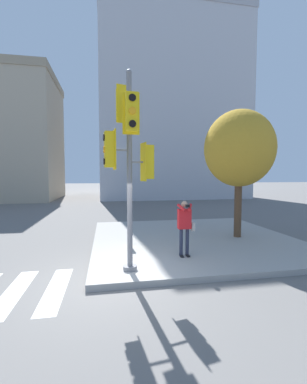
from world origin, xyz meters
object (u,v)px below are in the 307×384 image
Objects in this scene: fire_hydrant at (130,237)px; traffic_signal_pole at (128,146)px; street_tree at (239,149)px; person_photographer at (185,223)px.

traffic_signal_pole is at bearing -95.50° from fire_hydrant.
street_tree is at bearing 31.75° from traffic_signal_pole.
fire_hydrant is at bearing 84.50° from traffic_signal_pole.
street_tree reaches higher than person_photographer.
street_tree is 5.61m from fire_hydrant.
fire_hydrant is (-4.52, -0.80, -3.22)m from street_tree.
person_photographer is 2.15m from fire_hydrant.
traffic_signal_pole reaches higher than fire_hydrant.
fire_hydrant is (-1.62, 1.25, -0.66)m from person_photographer.
traffic_signal_pole reaches higher than person_photographer.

